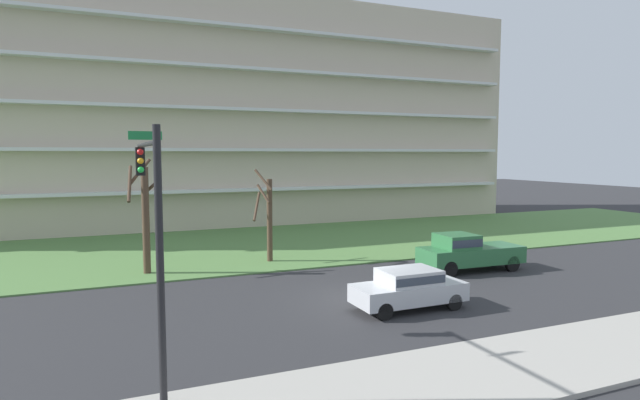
{
  "coord_description": "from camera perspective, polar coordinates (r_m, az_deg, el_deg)",
  "views": [
    {
      "loc": [
        -9.87,
        -18.88,
        5.99
      ],
      "look_at": [
        0.64,
        6.0,
        3.61
      ],
      "focal_mm": 29.33,
      "sensor_mm": 36.0,
      "label": 1
    }
  ],
  "objects": [
    {
      "name": "ground",
      "position": [
        22.13,
        4.61,
        -10.69
      ],
      "size": [
        160.0,
        160.0,
        0.0
      ],
      "primitive_type": "plane",
      "color": "#2D2D30"
    },
    {
      "name": "sidewalk_curb_near",
      "position": [
        15.84,
        18.73,
        -17.18
      ],
      "size": [
        80.0,
        4.0,
        0.15
      ],
      "primitive_type": "cube",
      "color": "#ADA89E",
      "rests_on": "ground"
    },
    {
      "name": "grass_lawn_strip",
      "position": [
        34.84,
        -6.11,
        -4.83
      ],
      "size": [
        80.0,
        16.0,
        0.08
      ],
      "primitive_type": "cube",
      "color": "#547F42",
      "rests_on": "ground"
    },
    {
      "name": "apartment_building",
      "position": [
        47.21,
        -10.9,
        9.2
      ],
      "size": [
        52.87,
        11.26,
        18.98
      ],
      "color": "beige",
      "rests_on": "ground"
    },
    {
      "name": "tree_far_left",
      "position": [
        27.22,
        -18.6,
        -1.58
      ],
      "size": [
        1.46,
        1.53,
        5.77
      ],
      "color": "#4C3828",
      "rests_on": "ground"
    },
    {
      "name": "tree_left",
      "position": [
        28.87,
        -5.69,
        -1.8
      ],
      "size": [
        1.2,
        1.87,
        5.18
      ],
      "color": "#4C3828",
      "rests_on": "ground"
    },
    {
      "name": "sedan_silver_near_left",
      "position": [
        20.71,
        9.66,
        -9.35
      ],
      "size": [
        4.41,
        1.84,
        1.57
      ],
      "rotation": [
        0.0,
        0.0,
        0.01
      ],
      "color": "#B7BABF",
      "rests_on": "ground"
    },
    {
      "name": "pickup_green_center_left",
      "position": [
        27.91,
        15.76,
        -5.42
      ],
      "size": [
        5.47,
        2.2,
        1.95
      ],
      "rotation": [
        0.0,
        0.0,
        3.1
      ],
      "color": "#2D6B3D",
      "rests_on": "ground"
    },
    {
      "name": "traffic_signal_mast",
      "position": [
        14.3,
        -17.94,
        -0.92
      ],
      "size": [
        0.9,
        5.75,
        6.66
      ],
      "color": "black",
      "rests_on": "ground"
    }
  ]
}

